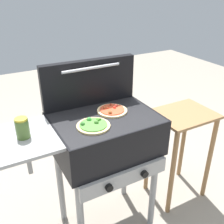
{
  "coord_description": "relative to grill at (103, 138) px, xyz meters",
  "views": [
    {
      "loc": [
        -0.64,
        -1.26,
        1.65
      ],
      "look_at": [
        0.05,
        0.0,
        0.92
      ],
      "focal_mm": 42.19,
      "sensor_mm": 36.0,
      "label": 1
    }
  ],
  "objects": [
    {
      "name": "sauce_jar",
      "position": [
        -0.47,
        0.01,
        0.2
      ],
      "size": [
        0.07,
        0.07,
        0.11
      ],
      "color": "#4C6B2D",
      "rests_on": "grill"
    },
    {
      "name": "pizza_veggie",
      "position": [
        -0.1,
        -0.07,
        0.15
      ],
      "size": [
        0.19,
        0.19,
        0.04
      ],
      "color": "#E0C17F",
      "rests_on": "grill"
    },
    {
      "name": "ground_plane",
      "position": [
        0.01,
        0.0,
        -0.76
      ],
      "size": [
        8.0,
        8.0,
        0.0
      ],
      "primitive_type": "plane",
      "color": "gray"
    },
    {
      "name": "grill_lid_open",
      "position": [
        0.01,
        0.22,
        0.3
      ],
      "size": [
        0.63,
        0.09,
        0.3
      ],
      "color": "black",
      "rests_on": "grill"
    },
    {
      "name": "prep_table",
      "position": [
        0.67,
        0.0,
        -0.21
      ],
      "size": [
        0.44,
        0.36,
        0.76
      ],
      "color": "olive",
      "rests_on": "ground_plane"
    },
    {
      "name": "pizza_pepperoni",
      "position": [
        0.09,
        0.04,
        0.15
      ],
      "size": [
        0.19,
        0.19,
        0.03
      ],
      "color": "beige",
      "rests_on": "grill"
    },
    {
      "name": "grill",
      "position": [
        0.0,
        0.0,
        0.0
      ],
      "size": [
        0.96,
        0.53,
        0.9
      ],
      "color": "black",
      "rests_on": "ground_plane"
    }
  ]
}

